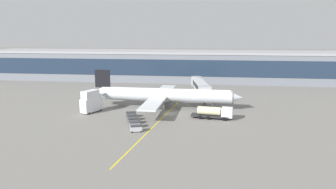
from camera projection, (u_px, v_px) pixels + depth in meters
ground_plane at (170, 114)px, 88.87m from camera, size 700.00×700.00×0.00m
apron_lead_in_line at (168, 112)px, 90.91m from camera, size 9.98×79.45×0.01m
terminal_building at (196, 66)px, 147.66m from camera, size 197.02×22.09×13.76m
main_airliner at (164, 95)px, 95.08m from camera, size 46.55×37.13×11.18m
jet_bridge at (200, 86)px, 105.24m from camera, size 7.28×23.41×6.69m
fuel_tanker at (215, 112)px, 83.25m from camera, size 11.04×3.98×3.25m
catering_lift at (91, 102)px, 90.04m from camera, size 4.99×7.23×6.30m
baggage_cart_0 at (136, 128)px, 72.75m from camera, size 3.01×2.33×1.48m
baggage_cart_1 at (135, 124)px, 75.82m from camera, size 3.01×2.33×1.48m
baggage_cart_2 at (133, 121)px, 78.89m from camera, size 3.01×2.33×1.48m
baggage_cart_3 at (132, 117)px, 81.97m from camera, size 3.01×2.33×1.48m
baggage_cart_4 at (131, 114)px, 85.04m from camera, size 3.01×2.33×1.48m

